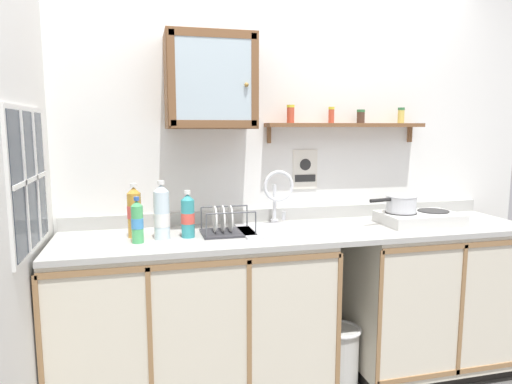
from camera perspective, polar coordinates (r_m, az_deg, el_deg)
name	(u,v)px	position (r m, az deg, el deg)	size (l,w,h in m)	color
back_wall	(287,171)	(2.94, 3.86, 2.64)	(3.41, 0.07, 2.54)	white
lower_cabinet_run	(194,321)	(2.70, -7.70, -15.70)	(1.51, 0.62, 0.94)	black
lower_cabinet_run_right	(429,298)	(3.21, 20.78, -12.21)	(1.07, 0.62, 0.94)	black
countertop	(303,232)	(2.69, 5.94, -5.04)	(2.77, 0.64, 0.03)	#B2B2AD
backsplash	(288,214)	(2.95, 4.02, -2.75)	(2.77, 0.02, 0.08)	#B2B2AD
sink	(286,230)	(2.69, 3.72, -4.74)	(0.56, 0.41, 0.44)	silver
hot_plate_stove	(419,218)	(3.00, 19.68, -3.08)	(0.47, 0.31, 0.07)	silver
saucepan	(401,203)	(2.94, 17.63, -1.34)	(0.33, 0.19, 0.11)	silver
bottle_water_clear_0	(162,213)	(2.48, -11.68, -2.63)	(0.09, 0.09, 0.31)	silver
bottle_juice_amber_1	(134,212)	(2.55, -14.94, -2.43)	(0.08, 0.08, 0.30)	gold
bottle_soda_green_2	(137,222)	(2.44, -14.60, -3.63)	(0.06, 0.06, 0.24)	#4CB266
bottle_detergent_teal_3	(188,216)	(2.50, -8.50, -2.99)	(0.07, 0.07, 0.26)	teal
dish_rack	(226,227)	(2.57, -3.78, -4.33)	(0.29, 0.23, 0.16)	#333338
wall_cabinet	(210,82)	(2.65, -5.77, 13.50)	(0.49, 0.34, 0.52)	brown
spice_shelf	(346,124)	(2.97, 11.12, 8.38)	(1.04, 0.14, 0.23)	brown
warning_sign	(305,170)	(2.95, 6.14, 2.79)	(0.16, 0.01, 0.25)	silver
window	(28,180)	(2.30, -26.58, 1.36)	(0.03, 0.66, 0.65)	#262D38
trash_bin	(340,356)	(2.97, 10.44, -19.44)	(0.25, 0.25, 0.37)	silver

